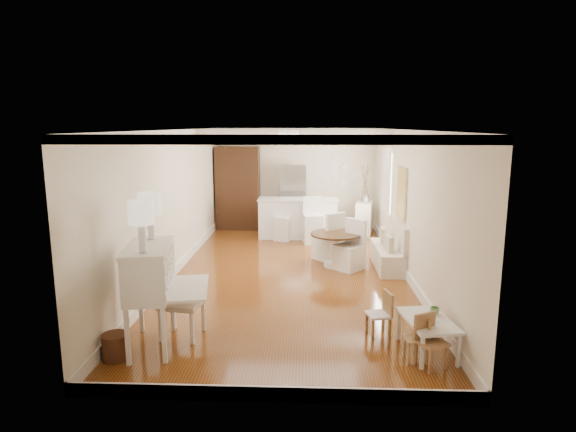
# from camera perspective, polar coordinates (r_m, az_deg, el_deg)

# --- Properties ---
(room) EXTENTS (9.00, 9.04, 2.82)m
(room) POSITION_cam_1_polar(r_m,az_deg,el_deg) (9.48, 0.51, 5.25)
(room) COLOR brown
(room) RESTS_ON ground
(secretary_bureau) EXTENTS (1.25, 1.27, 1.38)m
(secretary_bureau) POSITION_cam_1_polar(r_m,az_deg,el_deg) (6.59, -16.01, -9.17)
(secretary_bureau) COLOR white
(secretary_bureau) RESTS_ON ground
(gustavian_armchair) EXTENTS (0.64, 0.64, 1.00)m
(gustavian_armchair) POSITION_cam_1_polar(r_m,az_deg,el_deg) (6.87, -12.47, -9.89)
(gustavian_armchair) COLOR white
(gustavian_armchair) RESTS_ON ground
(wicker_basket) EXTENTS (0.42, 0.42, 0.33)m
(wicker_basket) POSITION_cam_1_polar(r_m,az_deg,el_deg) (6.59, -19.77, -14.35)
(wicker_basket) COLOR #512C19
(wicker_basket) RESTS_ON ground
(kids_table) EXTENTS (0.68, 0.98, 0.46)m
(kids_table) POSITION_cam_1_polar(r_m,az_deg,el_deg) (6.60, 16.15, -13.48)
(kids_table) COLOR white
(kids_table) RESTS_ON ground
(kids_chair_a) EXTENTS (0.29, 0.29, 0.57)m
(kids_chair_a) POSITION_cam_1_polar(r_m,az_deg,el_deg) (6.34, 14.95, -13.85)
(kids_chair_a) COLOR #A57D4B
(kids_chair_a) RESTS_ON ground
(kids_chair_b) EXTENTS (0.37, 0.37, 0.64)m
(kids_chair_b) POSITION_cam_1_polar(r_m,az_deg,el_deg) (6.89, 10.68, -11.33)
(kids_chair_b) COLOR olive
(kids_chair_b) RESTS_ON ground
(kids_chair_c) EXTENTS (0.43, 0.43, 0.66)m
(kids_chair_c) POSITION_cam_1_polar(r_m,az_deg,el_deg) (6.21, 16.67, -14.09)
(kids_chair_c) COLOR #A8754C
(kids_chair_c) RESTS_ON ground
(banquette) EXTENTS (0.52, 1.60, 0.98)m
(banquette) POSITION_cam_1_polar(r_m,az_deg,el_deg) (10.05, 11.74, -3.30)
(banquette) COLOR silver
(banquette) RESTS_ON ground
(dining_table) EXTENTS (1.11, 1.11, 0.71)m
(dining_table) POSITION_cam_1_polar(r_m,az_deg,el_deg) (9.99, 5.64, -4.02)
(dining_table) COLOR #442A16
(dining_table) RESTS_ON ground
(slip_chair_near) EXTENTS (0.70, 0.70, 1.02)m
(slip_chair_near) POSITION_cam_1_polar(r_m,az_deg,el_deg) (9.78, 7.24, -3.44)
(slip_chair_near) COLOR white
(slip_chair_near) RESTS_ON ground
(slip_chair_far) EXTENTS (0.72, 0.72, 1.06)m
(slip_chair_far) POSITION_cam_1_polar(r_m,az_deg,el_deg) (10.46, 4.80, -2.33)
(slip_chair_far) COLOR white
(slip_chair_far) RESTS_ON ground
(breakfast_counter) EXTENTS (2.05, 0.65, 1.03)m
(breakfast_counter) POSITION_cam_1_polar(r_m,az_deg,el_deg) (12.44, 1.18, -0.26)
(breakfast_counter) COLOR white
(breakfast_counter) RESTS_ON ground
(bar_stool_left) EXTENTS (0.49, 0.49, 0.97)m
(bar_stool_left) POSITION_cam_1_polar(r_m,az_deg,el_deg) (12.16, -0.59, -0.66)
(bar_stool_left) COLOR white
(bar_stool_left) RESTS_ON ground
(bar_stool_right) EXTENTS (0.52, 0.52, 1.15)m
(bar_stool_right) POSITION_cam_1_polar(r_m,az_deg,el_deg) (11.84, 2.98, -0.55)
(bar_stool_right) COLOR white
(bar_stool_right) RESTS_ON ground
(pantry_cabinet) EXTENTS (1.20, 0.60, 2.30)m
(pantry_cabinet) POSITION_cam_1_polar(r_m,az_deg,el_deg) (13.54, -5.94, 3.31)
(pantry_cabinet) COLOR #381E11
(pantry_cabinet) RESTS_ON ground
(fridge) EXTENTS (0.75, 0.65, 1.80)m
(fridge) POSITION_cam_1_polar(r_m,az_deg,el_deg) (13.41, 2.13, 2.20)
(fridge) COLOR silver
(fridge) RESTS_ON ground
(sideboard) EXTENTS (0.58, 0.96, 0.86)m
(sideboard) POSITION_cam_1_polar(r_m,az_deg,el_deg) (13.07, 9.02, -0.24)
(sideboard) COLOR silver
(sideboard) RESTS_ON ground
(pencil_cup) EXTENTS (0.14, 0.14, 0.09)m
(pencil_cup) POSITION_cam_1_polar(r_m,az_deg,el_deg) (6.68, 16.99, -10.67)
(pencil_cup) COLOR #6AA661
(pencil_cup) RESTS_ON kids_table
(branch_vase) EXTENTS (0.19, 0.19, 0.18)m
(branch_vase) POSITION_cam_1_polar(r_m,az_deg,el_deg) (13.01, 9.23, 2.03)
(branch_vase) COLOR silver
(branch_vase) RESTS_ON sideboard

